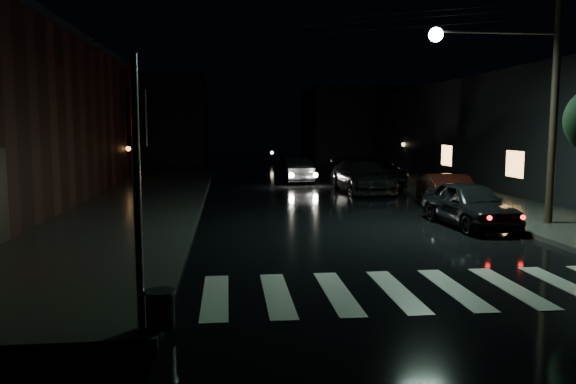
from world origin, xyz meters
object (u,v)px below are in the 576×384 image
object	(u,v)px
parked_car_a	(469,204)
parked_car_b	(449,193)
parked_car_c	(362,176)
parked_car_d	(377,172)
oncoming_car	(294,170)

from	to	relation	value
parked_car_a	parked_car_b	xyz separation A→B (m)	(0.65, 3.32, -0.03)
parked_car_b	parked_car_a	bearing A→B (deg)	-95.90
parked_car_b	parked_car_c	bearing A→B (deg)	109.87
parked_car_a	parked_car_d	xyz separation A→B (m)	(0.28, 12.59, 0.05)
parked_car_c	oncoming_car	bearing A→B (deg)	115.08
parked_car_b	parked_car_d	distance (m)	9.27
parked_car_c	parked_car_d	distance (m)	2.82
parked_car_b	parked_car_d	xyz separation A→B (m)	(-0.36, 9.27, 0.08)
parked_car_b	oncoming_car	xyz separation A→B (m)	(-4.66, 12.14, 0.02)
parked_car_c	parked_car_d	xyz separation A→B (m)	(1.44, 2.42, -0.01)
parked_car_a	parked_car_c	world-z (taller)	parked_car_c
parked_car_d	oncoming_car	bearing A→B (deg)	153.04
parked_car_a	parked_car_d	distance (m)	12.59
parked_car_b	parked_car_c	size ratio (longest dim) A/B	0.78
parked_car_a	oncoming_car	xyz separation A→B (m)	(-4.01, 15.46, -0.01)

